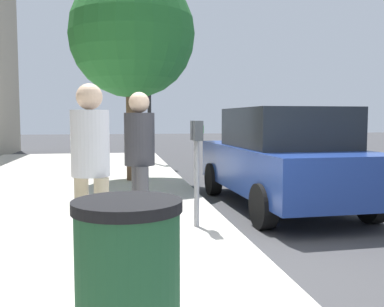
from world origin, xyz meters
The scene contains 8 objects.
ground_plane centered at (0.00, 0.00, 0.00)m, with size 80.00×80.00×0.00m, color #38383A.
parking_meter centered at (1.37, 0.50, 1.17)m, with size 0.36×0.12×1.41m.
pedestrian_at_meter centered at (1.31, 1.25, 1.20)m, with size 0.53×0.39×1.77m.
pedestrian_bystander centered at (0.28, 1.80, 1.21)m, with size 0.47×0.39×1.79m.
parked_sedan_near centered at (3.05, -1.35, 0.89)m, with size 4.46×2.09×1.77m.
street_tree centered at (5.94, 1.17, 3.48)m, with size 2.88×2.88×4.79m.
traffic_signal centered at (9.86, 0.40, 2.58)m, with size 0.24×0.44×3.60m.
trash_bin centered at (-1.94, 1.48, 0.66)m, with size 0.59×0.59×1.01m.
Camera 1 is at (-4.23, 1.52, 1.59)m, focal length 40.50 mm.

